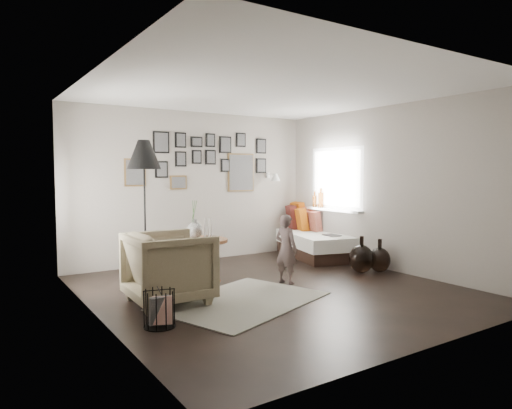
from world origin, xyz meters
TOP-DOWN VIEW (x-y plane):
  - ground at (0.00, 0.00)m, footprint 4.80×4.80m
  - wall_back at (0.00, 2.40)m, footprint 4.50×0.00m
  - wall_front at (0.00, -2.40)m, footprint 4.50×0.00m
  - wall_left at (-2.25, 0.00)m, footprint 0.00×4.80m
  - wall_right at (2.25, 0.00)m, footprint 0.00×4.80m
  - ceiling at (0.00, 0.00)m, footprint 4.80×4.80m
  - door_left at (-2.23, 1.20)m, footprint 0.00×2.14m
  - window_right at (2.18, 1.34)m, footprint 0.15×1.32m
  - gallery_wall at (0.29, 2.38)m, footprint 2.74×0.03m
  - wall_sconce at (1.55, 2.13)m, footprint 0.18×0.36m
  - rug at (-0.64, -0.25)m, footprint 2.28×1.93m
  - pedestal_table at (-0.59, 0.96)m, footprint 0.77×0.77m
  - vase at (-0.67, 0.98)m, footprint 0.22×0.22m
  - candles at (-0.48, 0.96)m, footprint 0.13×0.13m
  - daybed at (2.00, 1.70)m, footprint 1.32×2.11m
  - magazine_on_daybed at (2.00, 1.05)m, footprint 0.24×0.31m
  - armchair at (-1.39, 0.19)m, footprint 0.96×0.93m
  - armchair_cushion at (-1.36, 0.24)m, footprint 0.41×0.42m
  - floor_lamp at (-1.30, 1.25)m, footprint 0.47×0.47m
  - magazine_basket at (-1.80, -0.56)m, footprint 0.36×0.36m
  - demijohn_large at (1.73, 0.09)m, footprint 0.38×0.38m
  - demijohn_small at (2.00, -0.03)m, footprint 0.34×0.34m
  - child at (0.35, 0.19)m, footprint 0.32×0.40m

SIDE VIEW (x-z plane):
  - ground at x=0.00m, z-range 0.00..0.00m
  - rug at x=-0.64m, z-range 0.00..0.01m
  - magazine_basket at x=-1.80m, z-range 0.00..0.37m
  - demijohn_small at x=2.00m, z-range -0.06..0.46m
  - demijohn_large at x=1.73m, z-range -0.06..0.51m
  - pedestal_table at x=-0.59m, z-range -0.02..0.58m
  - daybed at x=2.00m, z-range -0.18..0.79m
  - armchair at x=-1.39m, z-range 0.00..0.85m
  - magazine_on_daybed at x=2.00m, z-range 0.45..0.46m
  - armchair_cushion at x=-1.36m, z-range 0.39..0.57m
  - child at x=0.35m, z-range 0.00..0.97m
  - candles at x=-0.48m, z-range 0.60..0.89m
  - vase at x=-0.67m, z-range 0.50..1.05m
  - window_right at x=2.18m, z-range 0.28..1.58m
  - door_left at x=-2.23m, z-range -0.02..2.12m
  - wall_back at x=0.00m, z-range -0.95..3.55m
  - wall_front at x=0.00m, z-range -0.95..3.55m
  - wall_left at x=-2.25m, z-range -1.10..3.70m
  - wall_right at x=2.25m, z-range -1.10..3.70m
  - wall_sconce at x=1.55m, z-range 1.38..1.54m
  - floor_lamp at x=-1.30m, z-range 0.72..2.72m
  - gallery_wall at x=0.29m, z-range 1.20..2.28m
  - ceiling at x=0.00m, z-range 2.60..2.60m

